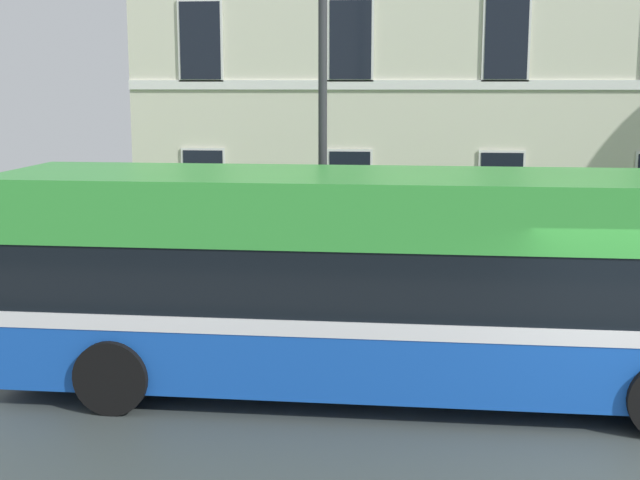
% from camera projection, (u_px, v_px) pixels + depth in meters
% --- Properties ---
extents(ground_plane, '(60.00, 56.00, 0.18)m').
position_uv_depth(ground_plane, '(639.00, 453.00, 10.02)').
color(ground_plane, '#3E4645').
extents(iron_verge_railing, '(19.34, 0.04, 0.97)m').
position_uv_depth(iron_verge_railing, '(533.00, 316.00, 13.47)').
color(iron_verge_railing, black).
rests_on(iron_verge_railing, ground_plane).
extents(single_decker_bus, '(10.33, 2.80, 2.97)m').
position_uv_depth(single_decker_bus, '(386.00, 279.00, 11.71)').
color(single_decker_bus, blue).
rests_on(single_decker_bus, ground_plane).
extents(street_lamp_post, '(0.36, 0.24, 6.93)m').
position_uv_depth(street_lamp_post, '(323.00, 87.00, 13.84)').
color(street_lamp_post, '#333338').
rests_on(street_lamp_post, ground_plane).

